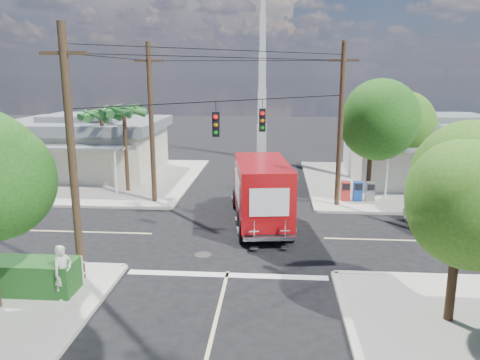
# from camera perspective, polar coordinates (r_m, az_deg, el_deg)

# --- Properties ---
(ground) EXTENTS (120.00, 120.00, 0.00)m
(ground) POSITION_cam_1_polar(r_m,az_deg,el_deg) (21.78, -0.41, -6.83)
(ground) COLOR black
(ground) RESTS_ON ground
(sidewalk_ne) EXTENTS (14.12, 14.12, 0.14)m
(sidewalk_ne) POSITION_cam_1_polar(r_m,az_deg,el_deg) (33.42, 20.18, -0.47)
(sidewalk_ne) COLOR #ACA69B
(sidewalk_ne) RESTS_ON ground
(sidewalk_nw) EXTENTS (14.12, 14.12, 0.14)m
(sidewalk_nw) POSITION_cam_1_polar(r_m,az_deg,el_deg) (34.53, -17.12, 0.17)
(sidewalk_nw) COLOR #ACA69B
(sidewalk_nw) RESTS_ON ground
(road_markings) EXTENTS (32.00, 32.00, 0.01)m
(road_markings) POSITION_cam_1_polar(r_m,az_deg,el_deg) (20.41, -0.76, -8.22)
(road_markings) COLOR beige
(road_markings) RESTS_ON ground
(building_ne) EXTENTS (11.80, 10.20, 4.50)m
(building_ne) POSITION_cam_1_polar(r_m,az_deg,el_deg) (34.50, 22.59, 3.55)
(building_ne) COLOR beige
(building_ne) RESTS_ON sidewalk_ne
(building_nw) EXTENTS (10.80, 10.20, 4.30)m
(building_nw) POSITION_cam_1_polar(r_m,az_deg,el_deg) (36.01, -18.10, 4.10)
(building_nw) COLOR beige
(building_nw) RESTS_ON sidewalk_nw
(radio_tower) EXTENTS (0.80, 0.80, 17.00)m
(radio_tower) POSITION_cam_1_polar(r_m,az_deg,el_deg) (40.48, 2.71, 10.50)
(radio_tower) COLOR silver
(radio_tower) RESTS_ON ground
(tree_ne_front) EXTENTS (4.21, 4.14, 6.66)m
(tree_ne_front) POSITION_cam_1_polar(r_m,az_deg,el_deg) (27.85, 15.86, 7.10)
(tree_ne_front) COLOR #422D1C
(tree_ne_front) RESTS_ON sidewalk_ne
(tree_ne_back) EXTENTS (3.77, 3.66, 5.82)m
(tree_ne_back) POSITION_cam_1_polar(r_m,az_deg,el_deg) (30.64, 19.80, 6.23)
(tree_ne_back) COLOR #422D1C
(tree_ne_back) RESTS_ON sidewalk_ne
(tree_se) EXTENTS (3.67, 3.54, 5.62)m
(tree_se) POSITION_cam_1_polar(r_m,az_deg,el_deg) (14.58, 25.50, -1.56)
(tree_se) COLOR #422D1C
(tree_se) RESTS_ON sidewalk_se
(palm_nw_front) EXTENTS (3.01, 3.08, 5.59)m
(palm_nw_front) POSITION_cam_1_polar(r_m,az_deg,el_deg) (29.50, -13.98, 8.05)
(palm_nw_front) COLOR #422D1C
(palm_nw_front) RESTS_ON sidewalk_nw
(palm_nw_back) EXTENTS (3.01, 3.08, 5.19)m
(palm_nw_back) POSITION_cam_1_polar(r_m,az_deg,el_deg) (31.61, -16.56, 7.53)
(palm_nw_back) COLOR #422D1C
(palm_nw_back) RESTS_ON sidewalk_nw
(utility_poles) EXTENTS (12.00, 10.68, 9.00)m
(utility_poles) POSITION_cam_1_polar(r_m,az_deg,el_deg) (22.44, -4.14, 6.01)
(utility_poles) COLOR #473321
(utility_poles) RESTS_ON ground
(picket_fence) EXTENTS (5.94, 0.06, 1.00)m
(picket_fence) POSITION_cam_1_polar(r_m,az_deg,el_deg) (18.85, -26.71, -9.31)
(picket_fence) COLOR silver
(picket_fence) RESTS_ON sidewalk_sw
(vending_boxes) EXTENTS (1.90, 0.50, 1.10)m
(vending_boxes) POSITION_cam_1_polar(r_m,az_deg,el_deg) (27.86, 14.14, -1.32)
(vending_boxes) COLOR red
(vending_boxes) RESTS_ON sidewalk_ne
(delivery_truck) EXTENTS (3.34, 7.82, 3.28)m
(delivery_truck) POSITION_cam_1_polar(r_m,az_deg,el_deg) (23.05, 2.52, -1.39)
(delivery_truck) COLOR black
(delivery_truck) RESTS_ON ground
(parked_car) EXTENTS (5.78, 3.89, 1.47)m
(parked_car) POSITION_cam_1_polar(r_m,az_deg,el_deg) (25.08, 25.46, -3.69)
(parked_car) COLOR silver
(parked_car) RESTS_ON ground
(pedestrian) EXTENTS (0.71, 0.80, 1.83)m
(pedestrian) POSITION_cam_1_polar(r_m,az_deg,el_deg) (16.48, -20.75, -10.49)
(pedestrian) COLOR beige
(pedestrian) RESTS_ON sidewalk_sw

